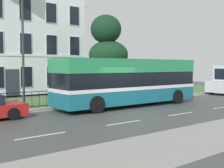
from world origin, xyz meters
TOP-DOWN VIEW (x-y plane):
  - ground_plane at (0.00, 1.20)m, footprint 60.00×56.00m
  - iron_verge_railing at (-2.49, 4.40)m, footprint 13.93×0.04m
  - evergreen_tree at (4.29, 8.08)m, footprint 3.80×3.75m
  - single_decker_bus at (1.84, 2.34)m, footprint 10.20×2.72m
  - street_lamp_post at (-4.06, 5.19)m, footprint 0.36×0.24m

SIDE VIEW (x-z plane):
  - ground_plane at x=0.00m, z-range -0.10..0.08m
  - iron_verge_railing at x=-2.49m, z-range 0.14..1.11m
  - single_decker_bus at x=1.84m, z-range 0.08..3.10m
  - evergreen_tree at x=4.29m, z-range -0.37..6.43m
  - street_lamp_post at x=-4.06m, z-range 0.62..7.67m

